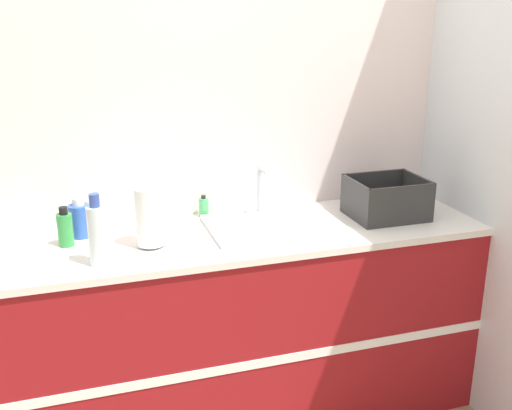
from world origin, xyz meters
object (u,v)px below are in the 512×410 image
Objects in this scene: sink at (271,223)px; soap_dispenser at (204,207)px; bottle_green at (65,229)px; bottle_blue at (80,220)px; paper_towel_roll at (150,217)px; bottle_clear at (97,234)px; dish_rack at (386,202)px.

soap_dispenser is at bearing 138.96° from sink.
bottle_green is 0.97× the size of bottle_blue.
bottle_clear is at bearing -149.21° from paper_towel_roll.
paper_towel_roll is at bearing -172.22° from sink.
sink is 0.33m from soap_dispenser.
sink is 2.01× the size of bottle_clear.
dish_rack reaches higher than soap_dispenser.
bottle_blue is 0.55m from soap_dispenser.
paper_towel_roll is 0.34m from bottle_green.
bottle_blue reaches higher than soap_dispenser.
sink is 0.54m from dish_rack.
paper_towel_roll is 1.50× the size of bottle_green.
bottle_green is (-0.84, 0.04, 0.06)m from sink.
sink is 0.54m from paper_towel_roll.
paper_towel_roll reaches higher than soap_dispenser.
dish_rack is at bearing -6.71° from bottle_blue.
soap_dispenser is at bearing 40.32° from bottle_clear.
sink is 1.69× the size of dish_rack.
sink is at bearing -41.04° from soap_dispenser.
sink is 5.44× the size of soap_dispenser.
bottle_blue is (-0.79, 0.12, 0.06)m from sink.
bottle_clear reaches higher than soap_dispenser.
dish_rack is at bearing -17.51° from soap_dispenser.
dish_rack is 1.19× the size of bottle_clear.
sink is 3.41× the size of bottle_green.
bottle_clear is 0.64m from soap_dispenser.
bottle_clear reaches higher than paper_towel_roll.
paper_towel_roll is 1.46× the size of bottle_blue.
soap_dispenser is at bearing 45.99° from paper_towel_roll.
dish_rack is at bearing 2.24° from paper_towel_roll.
dish_rack reaches higher than bottle_green.
soap_dispenser is at bearing 9.64° from bottle_blue.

